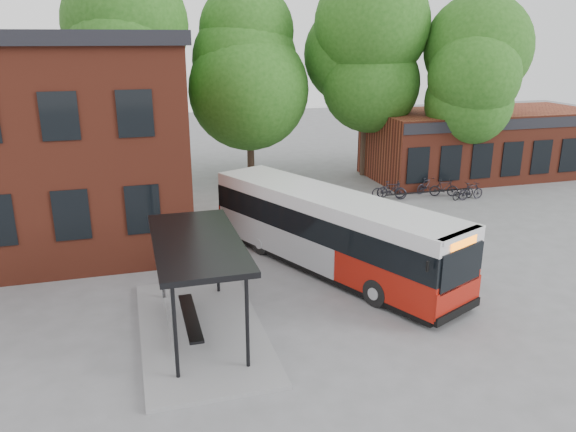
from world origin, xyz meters
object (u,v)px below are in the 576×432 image
object	(u,v)px
bicycle_3	(427,185)
bicycle_6	(463,192)
bicycle_1	(391,190)
bicycle_0	(389,190)
bicycle_7	(471,191)
city_bus	(329,232)
bicycle_5	(444,188)
bus_shelter	(199,286)

from	to	relation	value
bicycle_3	bicycle_6	distance (m)	2.06
bicycle_6	bicycle_1	bearing A→B (deg)	54.51
bicycle_0	bicycle_1	xyz separation A→B (m)	(0.19, 0.17, -0.02)
bicycle_3	bicycle_7	xyz separation A→B (m)	(1.60, -1.81, 0.01)
city_bus	bicycle_5	size ratio (longest dim) A/B	7.24
bicycle_3	bicycle_5	distance (m)	1.01
bicycle_1	bicycle_7	xyz separation A→B (m)	(3.95, -1.43, -0.00)
bicycle_7	bicycle_0	bearing A→B (deg)	68.12
bicycle_3	bicycle_5	world-z (taller)	bicycle_5
bicycle_1	bicycle_3	bearing A→B (deg)	-62.87
bicycle_7	bicycle_3	bearing A→B (deg)	36.51
bicycle_6	bicycle_7	bearing A→B (deg)	-128.11
bicycle_1	bicycle_7	world-z (taller)	bicycle_1
bus_shelter	bicycle_5	xyz separation A→B (m)	(14.67, 11.10, -0.98)
bus_shelter	bicycle_6	size ratio (longest dim) A/B	4.51
city_bus	bicycle_3	world-z (taller)	city_bus
bicycle_3	city_bus	bearing A→B (deg)	115.64
city_bus	bicycle_1	size ratio (longest dim) A/B	7.23
bicycle_0	bicycle_3	xyz separation A→B (m)	(2.54, 0.55, -0.04)
bicycle_0	bicycle_6	size ratio (longest dim) A/B	1.19
bicycle_0	bicycle_3	distance (m)	2.60
bicycle_0	bicycle_7	world-z (taller)	bicycle_0
city_bus	bicycle_0	world-z (taller)	city_bus
bicycle_0	bicycle_1	distance (m)	0.26
bicycle_3	bicycle_6	xyz separation A→B (m)	(1.22, -1.66, -0.04)
bicycle_6	bicycle_3	bearing A→B (deg)	20.62
bicycle_1	bicycle_7	size ratio (longest dim) A/B	1.01
bus_shelter	bicycle_3	size ratio (longest dim) A/B	4.70
bicycle_1	bicycle_6	bearing A→B (deg)	-91.75
bicycle_1	bicycle_5	world-z (taller)	bicycle_1
bicycle_1	bus_shelter	bearing A→B (deg)	152.41
bicycle_6	bicycle_7	xyz separation A→B (m)	(0.38, -0.15, 0.05)
bicycle_0	bicycle_6	bearing A→B (deg)	-86.12
bicycle_5	bicycle_7	xyz separation A→B (m)	(1.05, -0.97, -0.00)
bicycle_5	bicycle_7	size ratio (longest dim) A/B	1.01
bicycle_5	bicycle_1	bearing A→B (deg)	99.82
bus_shelter	bicycle_1	world-z (taller)	bus_shelter
bicycle_0	bicycle_5	distance (m)	3.11
bicycle_5	bicycle_3	bearing A→B (deg)	52.22
bus_shelter	bicycle_6	xyz separation A→B (m)	(15.34, 10.29, -1.04)
city_bus	bicycle_6	xyz separation A→B (m)	(10.11, 6.83, -1.02)
city_bus	bicycle_6	world-z (taller)	city_bus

